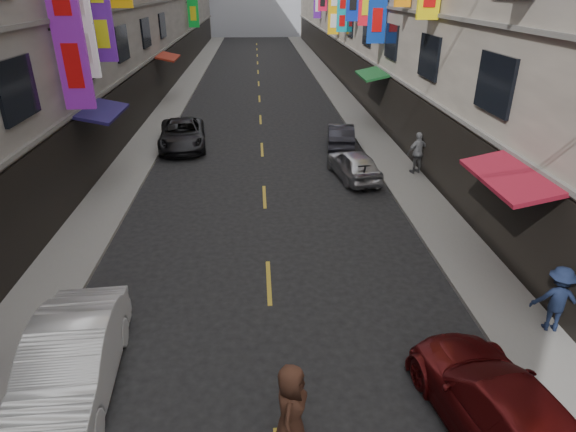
{
  "coord_description": "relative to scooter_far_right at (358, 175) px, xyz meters",
  "views": [
    {
      "loc": [
        -0.19,
        6.74,
        7.46
      ],
      "look_at": [
        0.29,
        14.16,
        3.88
      ],
      "focal_mm": 30.0,
      "sensor_mm": 36.0,
      "label": 1
    }
  ],
  "objects": [
    {
      "name": "sidewalk_left",
      "position": [
        -9.87,
        17.06,
        -0.38
      ],
      "size": [
        2.0,
        90.0,
        0.12
      ],
      "primitive_type": "cube",
      "color": "slate",
      "rests_on": "ground"
    },
    {
      "name": "sidewalk_right",
      "position": [
        2.13,
        17.06,
        -0.38
      ],
      "size": [
        2.0,
        90.0,
        0.12
      ],
      "primitive_type": "cube",
      "color": "slate",
      "rests_on": "ground"
    },
    {
      "name": "street_awnings",
      "position": [
        -5.13,
        1.06,
        2.56
      ],
      "size": [
        13.99,
        35.2,
        0.41
      ],
      "color": "#134718",
      "rests_on": "ground"
    },
    {
      "name": "lane_markings",
      "position": [
        -3.87,
        14.06,
        -0.44
      ],
      "size": [
        0.12,
        80.2,
        0.01
      ],
      "color": "gold",
      "rests_on": "ground"
    },
    {
      "name": "scooter_far_right",
      "position": [
        0.0,
        0.0,
        0.0
      ],
      "size": [
        0.57,
        1.8,
        1.14
      ],
      "rotation": [
        0.0,
        0.0,
        3.29
      ],
      "color": "black",
      "rests_on": "ground"
    },
    {
      "name": "car_left_mid",
      "position": [
        -7.87,
        -10.68,
        0.3
      ],
      "size": [
        1.87,
        4.58,
        1.48
      ],
      "primitive_type": "imported",
      "rotation": [
        0.0,
        0.0,
        0.07
      ],
      "color": "white",
      "rests_on": "ground"
    },
    {
      "name": "car_left_far",
      "position": [
        -7.87,
        5.75,
        0.23
      ],
      "size": [
        2.75,
        5.04,
        1.34
      ],
      "primitive_type": "imported",
      "rotation": [
        0.0,
        0.0,
        0.11
      ],
      "color": "black",
      "rests_on": "ground"
    },
    {
      "name": "car_right_near",
      "position": [
        0.13,
        -12.32,
        0.23
      ],
      "size": [
        2.62,
        4.91,
        1.35
      ],
      "primitive_type": "imported",
      "rotation": [
        0.0,
        0.0,
        3.3
      ],
      "color": "#540E0F",
      "rests_on": "ground"
    },
    {
      "name": "car_right_mid",
      "position": [
        -0.04,
        0.84,
        0.18
      ],
      "size": [
        2.08,
        3.86,
        1.25
      ],
      "primitive_type": "imported",
      "rotation": [
        0.0,
        0.0,
        3.31
      ],
      "color": "#B9BABE",
      "rests_on": "ground"
    },
    {
      "name": "car_right_far",
      "position": [
        0.13,
        5.31,
        0.16
      ],
      "size": [
        1.73,
        3.76,
        1.19
      ],
      "primitive_type": "imported",
      "rotation": [
        0.0,
        0.0,
        3.01
      ],
      "color": "#27272F",
      "rests_on": "ground"
    },
    {
      "name": "pedestrian_rnear",
      "position": [
        2.71,
        -9.49,
        0.51
      ],
      "size": [
        1.17,
        0.8,
        1.66
      ],
      "primitive_type": "imported",
      "rotation": [
        0.0,
        0.0,
        2.89
      ],
      "color": "#141D37",
      "rests_on": "sidewalk_right"
    },
    {
      "name": "pedestrian_rfar",
      "position": [
        2.73,
        1.01,
        0.58
      ],
      "size": [
        1.18,
        0.87,
        1.8
      ],
      "primitive_type": "imported",
      "rotation": [
        0.0,
        0.0,
        3.42
      ],
      "color": "#5D5E60",
      "rests_on": "sidewalk_right"
    },
    {
      "name": "pedestrian_crossing",
      "position": [
        -3.62,
        -12.24,
        0.46
      ],
      "size": [
        0.81,
        1.01,
        1.8
      ],
      "primitive_type": "imported",
      "rotation": [
        0.0,
        0.0,
        1.3
      ],
      "color": "#45271B",
      "rests_on": "ground"
    }
  ]
}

